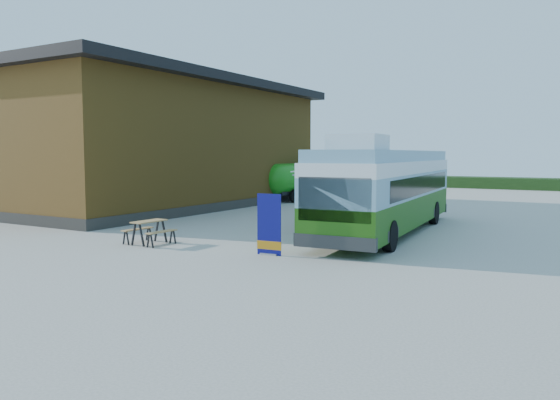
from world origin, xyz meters
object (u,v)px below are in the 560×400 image
Objects in this scene: bus at (388,188)px; person_b at (364,198)px; banner at (269,230)px; slurry_tanker at (303,179)px; person_a at (316,200)px; picnic_table at (149,227)px.

bus reaches higher than person_b.
bus is 6.69m from banner.
slurry_tanker is at bearing 110.59° from banner.
person_a is 3.17m from person_b.
person_b is (3.03, 12.56, 0.26)m from picnic_table.
slurry_tanker reaches higher than banner.
bus reaches higher than person_a.
picnic_table is at bearing -137.20° from bus.
banner reaches higher than person_b.
slurry_tanker is (-9.90, 11.55, -0.36)m from bus.
bus is at bearing 71.80° from banner.
slurry_tanker is (-5.27, 8.62, 0.54)m from person_a.
banner is 1.09× the size of person_b.
banner is at bearing 59.87° from person_b.
slurry_tanker is at bearing 103.72° from picnic_table.
picnic_table is (-4.70, -0.35, -0.17)m from banner.
slurry_tanker is (-8.30, 17.97, 0.67)m from banner.
banner is 1.05× the size of person_a.
banner reaches higher than person_a.
banner is 1.27× the size of picnic_table.
bus is 7.13× the size of person_b.
banner is at bearing -44.61° from slurry_tanker.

